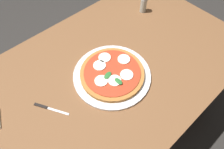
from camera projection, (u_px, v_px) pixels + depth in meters
name	position (u px, v px, depth m)	size (l,w,h in m)	color
ground_plane	(103.00, 131.00, 1.53)	(6.00, 6.00, 0.00)	#2D2B28
dining_table	(98.00, 88.00, 0.99)	(1.54, 0.85, 0.75)	brown
serving_tray	(112.00, 75.00, 0.91)	(0.35, 0.35, 0.01)	silver
pizza	(112.00, 73.00, 0.89)	(0.29, 0.29, 0.03)	#B27033
knife	(47.00, 108.00, 0.82)	(0.09, 0.14, 0.01)	black
pepper_shaker	(144.00, 5.00, 1.14)	(0.04, 0.04, 0.09)	#B2B7AD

